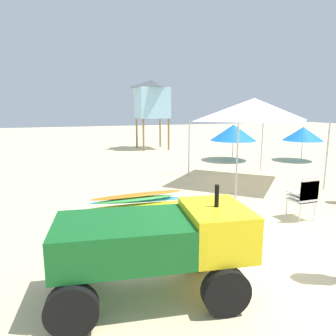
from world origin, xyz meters
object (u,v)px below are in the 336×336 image
(surfboard_pile, at_px, (138,204))
(beach_umbrella_mid, at_px, (303,134))
(lifeguard_tower, at_px, (152,99))
(popup_canopy, at_px, (254,109))
(stacked_plastic_chairs, at_px, (305,194))
(utility_cart, at_px, (157,241))
(beach_umbrella_left, at_px, (233,133))

(surfboard_pile, height_order, beach_umbrella_mid, beach_umbrella_mid)
(lifeguard_tower, bearing_deg, popup_canopy, -86.98)
(lifeguard_tower, xyz_separation_m, beach_umbrella_mid, (5.37, -6.69, -1.72))
(stacked_plastic_chairs, distance_m, lifeguard_tower, 13.34)
(lifeguard_tower, relative_size, beach_umbrella_mid, 2.24)
(popup_canopy, relative_size, beach_umbrella_mid, 1.76)
(utility_cart, height_order, surfboard_pile, utility_cart)
(beach_umbrella_left, distance_m, beach_umbrella_mid, 3.28)
(stacked_plastic_chairs, xyz_separation_m, popup_canopy, (1.06, 3.54, 1.84))
(utility_cart, distance_m, stacked_plastic_chairs, 4.31)
(popup_canopy, relative_size, beach_umbrella_left, 1.49)
(stacked_plastic_chairs, relative_size, beach_umbrella_left, 0.47)
(utility_cart, relative_size, stacked_plastic_chairs, 2.65)
(beach_umbrella_mid, bearing_deg, popup_canopy, -149.36)
(surfboard_pile, relative_size, lifeguard_tower, 0.62)
(stacked_plastic_chairs, xyz_separation_m, beach_umbrella_mid, (5.92, 6.42, 0.69))
(surfboard_pile, bearing_deg, beach_umbrella_left, 43.29)
(utility_cart, xyz_separation_m, popup_canopy, (5.05, 5.14, 1.65))
(beach_umbrella_left, bearing_deg, lifeguard_tower, 113.16)
(utility_cart, xyz_separation_m, stacked_plastic_chairs, (3.99, 1.60, -0.18))
(lifeguard_tower, relative_size, beach_umbrella_left, 1.90)
(surfboard_pile, xyz_separation_m, beach_umbrella_left, (6.27, 5.90, 1.10))
(utility_cart, bearing_deg, popup_canopy, 45.52)
(utility_cart, bearing_deg, beach_umbrella_mid, 38.99)
(utility_cart, relative_size, popup_canopy, 0.83)
(surfboard_pile, xyz_separation_m, lifeguard_tower, (3.93, 11.36, 2.77))
(stacked_plastic_chairs, height_order, popup_canopy, popup_canopy)
(beach_umbrella_left, bearing_deg, stacked_plastic_chairs, -110.65)
(utility_cart, height_order, stacked_plastic_chairs, utility_cart)
(stacked_plastic_chairs, distance_m, beach_umbrella_left, 8.22)
(popup_canopy, bearing_deg, beach_umbrella_left, 66.05)
(surfboard_pile, distance_m, popup_canopy, 5.27)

